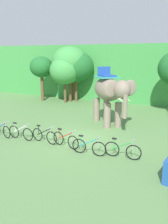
{
  "coord_description": "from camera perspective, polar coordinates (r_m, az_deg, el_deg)",
  "views": [
    {
      "loc": [
        5.86,
        -11.09,
        4.6
      ],
      "look_at": [
        -0.13,
        1.0,
        1.3
      ],
      "focal_mm": 38.16,
      "sensor_mm": 36.0,
      "label": 1
    }
  ],
  "objects": [
    {
      "name": "bike_blue",
      "position": [
        14.42,
        -19.17,
        -4.04
      ],
      "size": [
        1.68,
        0.57,
        0.92
      ],
      "color": "black",
      "rests_on": "ground"
    },
    {
      "name": "bike_black",
      "position": [
        12.85,
        -9.49,
        -5.6
      ],
      "size": [
        1.7,
        0.52,
        0.92
      ],
      "color": "black",
      "rests_on": "ground"
    },
    {
      "name": "foliage_hedge",
      "position": [
        25.55,
        13.21,
        9.24
      ],
      "size": [
        36.0,
        6.0,
        5.51
      ],
      "primitive_type": "cube",
      "color": "#3D8E42",
      "rests_on": "ground"
    },
    {
      "name": "bike_red",
      "position": [
        12.13,
        -4.44,
        -6.63
      ],
      "size": [
        1.68,
        0.55,
        0.92
      ],
      "color": "black",
      "rests_on": "ground"
    },
    {
      "name": "bike_green",
      "position": [
        10.99,
        9.21,
        -8.98
      ],
      "size": [
        1.71,
        0.52,
        0.92
      ],
      "color": "black",
      "rests_on": "ground"
    },
    {
      "name": "bike_teal",
      "position": [
        11.22,
        1.16,
        -8.32
      ],
      "size": [
        1.71,
        0.52,
        0.92
      ],
      "color": "black",
      "rests_on": "ground"
    },
    {
      "name": "elephant",
      "position": [
        15.48,
        6.13,
        4.76
      ],
      "size": [
        3.7,
        3.66,
        3.78
      ],
      "color": "gray",
      "rests_on": "ground"
    },
    {
      "name": "tree_center_left",
      "position": [
        24.17,
        -10.15,
        10.47
      ],
      "size": [
        2.29,
        2.29,
        4.38
      ],
      "color": "brown",
      "rests_on": "ground"
    },
    {
      "name": "bike_white",
      "position": [
        13.61,
        -14.92,
        -4.77
      ],
      "size": [
        1.71,
        0.52,
        0.92
      ],
      "color": "black",
      "rests_on": "ground"
    },
    {
      "name": "tree_center",
      "position": [
        24.4,
        -2.71,
        9.64
      ],
      "size": [
        2.32,
        2.32,
        4.01
      ],
      "color": "brown",
      "rests_on": "ground"
    },
    {
      "name": "tree_far_right",
      "position": [
        22.85,
        -4.65,
        9.83
      ],
      "size": [
        2.86,
        2.86,
        4.37
      ],
      "color": "brown",
      "rests_on": "ground"
    },
    {
      "name": "tree_center_right",
      "position": [
        23.46,
        -1.96,
        10.83
      ],
      "size": [
        3.46,
        3.46,
        4.91
      ],
      "color": "brown",
      "rests_on": "ground"
    },
    {
      "name": "tree_far_left",
      "position": [
        23.41,
        -3.43,
        11.78
      ],
      "size": [
        3.44,
        3.44,
        5.34
      ],
      "color": "brown",
      "rests_on": "ground"
    },
    {
      "name": "ground_plane",
      "position": [
        13.36,
        -1.41,
        -6.4
      ],
      "size": [
        80.0,
        80.0,
        0.0
      ],
      "primitive_type": "plane",
      "color": "#567F47"
    }
  ]
}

